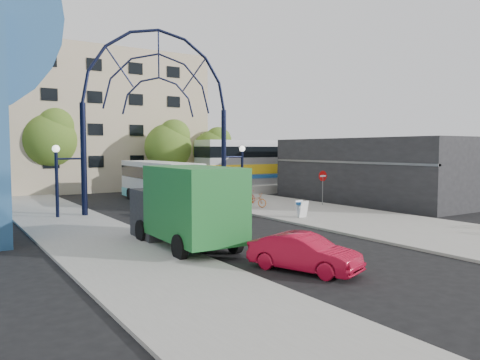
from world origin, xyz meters
TOP-DOWN VIEW (x-y plane):
  - ground at (0.00, 0.00)m, footprint 120.00×120.00m
  - sidewalk_east at (8.00, 4.00)m, footprint 8.00×56.00m
  - plaza_west at (-6.50, 6.00)m, footprint 5.00×50.00m
  - gateway_arch at (0.00, 14.00)m, footprint 13.64×0.44m
  - stop_sign at (4.80, 12.00)m, footprint 0.80×0.07m
  - do_not_enter_sign at (11.00, 10.00)m, footprint 0.76×0.07m
  - street_name_sign at (5.20, 12.60)m, footprint 0.70×0.70m
  - sandwich_board at (5.60, 5.98)m, footprint 0.55×0.61m
  - commercial_block_east at (16.00, 10.00)m, footprint 6.00×16.00m
  - apartment_block at (2.00, 34.97)m, footprint 20.00×12.10m
  - train_platform at (20.00, 22.00)m, footprint 32.00×5.00m
  - train_car at (20.00, 22.00)m, footprint 25.10×3.05m
  - tree_north_a at (6.12, 25.93)m, footprint 4.48×4.48m
  - tree_north_b at (-3.88, 29.93)m, footprint 5.12×5.12m
  - tree_north_c at (12.12, 27.93)m, footprint 4.16×4.16m
  - city_bus at (1.82, 18.45)m, footprint 3.17×11.71m
  - green_truck at (-3.77, 2.65)m, footprint 2.79×6.93m
  - black_suv at (0.53, 9.69)m, footprint 2.82×5.15m
  - red_sedan at (-2.09, -3.16)m, footprint 2.66×4.14m
  - bike_near_a at (5.98, 11.53)m, footprint 1.54×1.91m
  - bike_near_b at (7.22, 14.00)m, footprint 0.55×1.67m

SIDE VIEW (x-z plane):
  - ground at x=0.00m, z-range 0.00..0.00m
  - sidewalk_east at x=8.00m, z-range 0.00..0.12m
  - plaza_west at x=-6.50m, z-range 0.00..0.12m
  - train_platform at x=20.00m, z-range 0.00..0.80m
  - bike_near_a at x=5.98m, z-range 0.12..1.09m
  - bike_near_b at x=7.22m, z-range 0.12..1.11m
  - red_sedan at x=-2.09m, z-range 0.00..1.29m
  - black_suv at x=0.53m, z-range 0.00..1.37m
  - sandwich_board at x=5.60m, z-range 0.25..1.24m
  - city_bus at x=1.82m, z-range 0.07..3.26m
  - green_truck at x=-3.77m, z-range 0.00..3.47m
  - do_not_enter_sign at x=11.00m, z-range 0.74..3.22m
  - stop_sign at x=4.80m, z-range 0.74..3.24m
  - street_name_sign at x=5.20m, z-range 0.73..3.53m
  - commercial_block_east at x=16.00m, z-range 0.00..5.00m
  - train_car at x=20.00m, z-range 0.80..5.00m
  - tree_north_c at x=12.12m, z-range 1.03..7.53m
  - tree_north_a at x=6.12m, z-range 1.11..8.11m
  - tree_north_b at x=-3.88m, z-range 1.27..9.27m
  - apartment_block at x=2.00m, z-range 0.00..14.00m
  - gateway_arch at x=0.00m, z-range 2.51..14.61m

